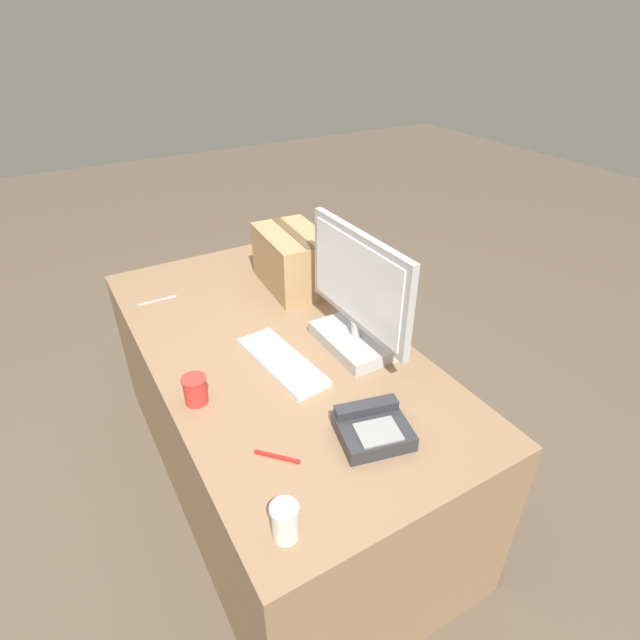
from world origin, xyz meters
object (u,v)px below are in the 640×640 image
object	(u,v)px
desk_phone	(373,428)
cardboard_box	(293,260)
paper_cup_left	(195,390)
spoon	(163,299)
monitor	(357,303)
keyboard	(282,361)
pen_marker	(277,456)
paper_cup_right	(285,522)

from	to	relation	value
desk_phone	cardboard_box	world-z (taller)	cardboard_box
paper_cup_left	spoon	size ratio (longest dim) A/B	0.58
spoon	desk_phone	bearing A→B (deg)	-72.90
monitor	cardboard_box	xyz separation A→B (m)	(-0.55, 0.03, -0.06)
cardboard_box	paper_cup_left	bearing A→B (deg)	-49.68
desk_phone	paper_cup_left	xyz separation A→B (m)	(-0.42, -0.40, 0.02)
spoon	keyboard	bearing A→B (deg)	-68.98
keyboard	pen_marker	xyz separation A→B (m)	(0.39, -0.21, -0.01)
monitor	cardboard_box	size ratio (longest dim) A/B	1.38
keyboard	spoon	world-z (taller)	keyboard
keyboard	paper_cup_right	world-z (taller)	paper_cup_right
pen_marker	paper_cup_left	bearing A→B (deg)	-23.93
paper_cup_right	spoon	distance (m)	1.31
spoon	monitor	bearing A→B (deg)	-51.59
keyboard	paper_cup_right	distance (m)	0.69
paper_cup_left	keyboard	bearing A→B (deg)	96.97
paper_cup_left	paper_cup_right	xyz separation A→B (m)	(0.58, 0.03, 0.00)
cardboard_box	desk_phone	bearing A→B (deg)	-14.35
desk_phone	monitor	bearing A→B (deg)	165.83
desk_phone	spoon	size ratio (longest dim) A/B	1.45
keyboard	desk_phone	size ratio (longest dim) A/B	1.75
paper_cup_right	spoon	bearing A→B (deg)	177.25
desk_phone	spoon	distance (m)	1.19
desk_phone	keyboard	bearing A→B (deg)	-157.14
spoon	paper_cup_right	bearing A→B (deg)	-91.02
monitor	paper_cup_left	size ratio (longest dim) A/B	5.91
cardboard_box	pen_marker	size ratio (longest dim) A/B	3.82
paper_cup_left	spoon	bearing A→B (deg)	172.91
cardboard_box	pen_marker	world-z (taller)	cardboard_box
keyboard	cardboard_box	size ratio (longest dim) A/B	1.02
monitor	spoon	distance (m)	0.92
desk_phone	paper_cup_left	world-z (taller)	paper_cup_left
pen_marker	spoon	bearing A→B (deg)	-41.26
paper_cup_left	cardboard_box	world-z (taller)	cardboard_box
keyboard	pen_marker	size ratio (longest dim) A/B	3.90
paper_cup_right	keyboard	bearing A→B (deg)	154.01
monitor	paper_cup_left	distance (m)	0.64
paper_cup_right	pen_marker	distance (m)	0.25
paper_cup_right	cardboard_box	xyz separation A→B (m)	(-1.14, 0.63, 0.08)
spoon	pen_marker	world-z (taller)	pen_marker
paper_cup_left	cardboard_box	distance (m)	0.86
monitor	paper_cup_right	size ratio (longest dim) A/B	5.45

